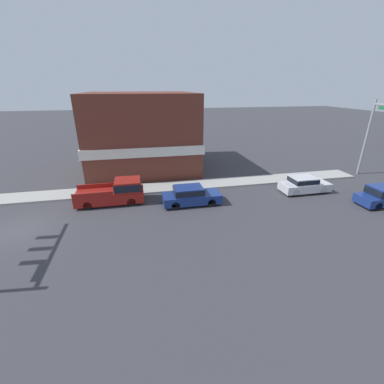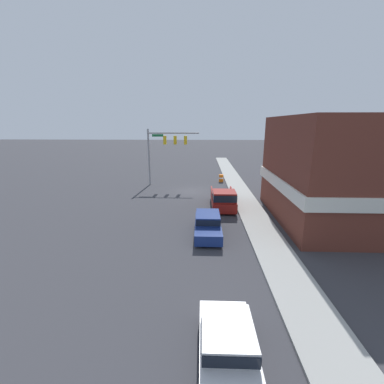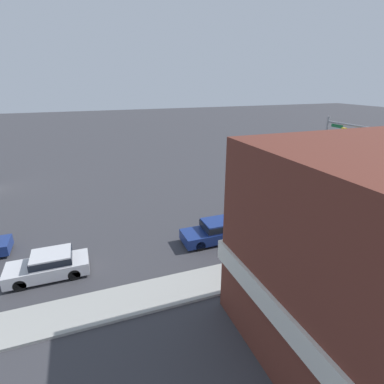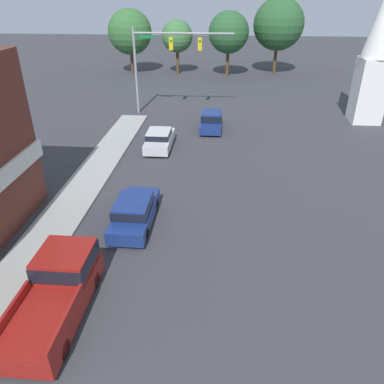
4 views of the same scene
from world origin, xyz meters
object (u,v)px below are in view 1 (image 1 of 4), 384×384
Objects in this scene: car_oncoming at (384,195)px; pickup_truck_parked at (117,192)px; car_second_ahead at (304,184)px; car_lead at (190,195)px.

pickup_truck_parked is at bearing 76.83° from car_oncoming.
pickup_truck_parked reaches higher than car_second_ahead.
car_second_ahead is 5.93m from car_oncoming.
pickup_truck_parked is (-1.56, -5.79, 0.15)m from car_lead.
car_second_ahead is 16.26m from pickup_truck_parked.
car_lead is 10.44m from car_second_ahead.
car_second_ahead is at bearing 85.87° from pickup_truck_parked.
car_lead is at bearing -87.84° from car_second_ahead.
car_oncoming is at bearing 76.83° from pickup_truck_parked.
pickup_truck_parked reaches higher than car_oncoming.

